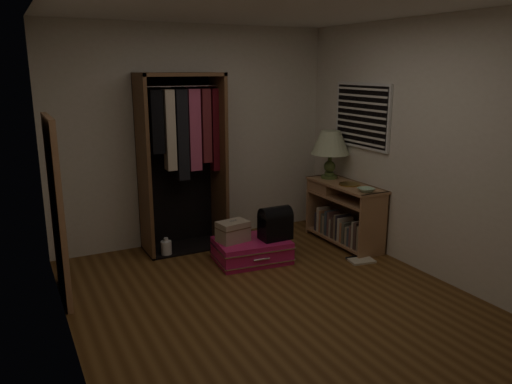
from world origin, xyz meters
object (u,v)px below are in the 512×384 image
train_case (233,231)px  console_bookshelf (343,212)px  pink_suitcase (252,250)px  black_bag (275,222)px  open_wardrobe (183,147)px  table_lamp (330,144)px  floor_mirror (57,210)px  white_jug (166,248)px

train_case → console_bookshelf: bearing=-9.7°
console_bookshelf → train_case: console_bookshelf is taller
pink_suitcase → black_bag: size_ratio=2.33×
open_wardrobe → table_lamp: open_wardrobe is taller
black_bag → floor_mirror: bearing=177.1°
console_bookshelf → open_wardrobe: open_wardrobe is taller
console_bookshelf → train_case: bearing=179.5°
floor_mirror → black_bag: 2.26m
train_case → table_lamp: size_ratio=0.60×
train_case → table_lamp: bearing=2.4°
console_bookshelf → train_case: 1.47m
console_bookshelf → black_bag: 1.03m
pink_suitcase → white_jug: bearing=149.4°
pink_suitcase → table_lamp: bearing=21.1°
table_lamp → white_jug: (-2.07, 0.23, -1.10)m
pink_suitcase → console_bookshelf: bearing=7.4°
white_jug → table_lamp: bearing=-6.4°
train_case → white_jug: train_case is taller
open_wardrobe → pink_suitcase: (0.49, -0.78, -1.08)m
console_bookshelf → open_wardrobe: bearing=157.2°
train_case → black_bag: black_bag is taller
white_jug → black_bag: bearing=-32.7°
floor_mirror → white_jug: 1.51m
console_bookshelf → table_lamp: (0.00, 0.31, 0.79)m
table_lamp → white_jug: table_lamp is taller
white_jug → console_bookshelf: bearing=-14.8°
console_bookshelf → train_case: size_ratio=3.05×
console_bookshelf → floor_mirror: (-3.24, -0.03, 0.46)m
pink_suitcase → white_jug: size_ratio=4.01×
open_wardrobe → table_lamp: (1.76, -0.43, -0.02)m
console_bookshelf → pink_suitcase: size_ratio=1.30×
train_case → white_jug: 0.85m
white_jug → train_case: bearing=-41.6°
console_bookshelf → pink_suitcase: 1.30m
floor_mirror → console_bookshelf: bearing=0.6°
console_bookshelf → table_lamp: table_lamp is taller
open_wardrobe → table_lamp: bearing=-13.6°
black_bag → table_lamp: table_lamp is taller
console_bookshelf → open_wardrobe: size_ratio=0.55×
floor_mirror → table_lamp: 3.28m
console_bookshelf → open_wardrobe: (-1.76, 0.74, 0.81)m
console_bookshelf → white_jug: bearing=165.2°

